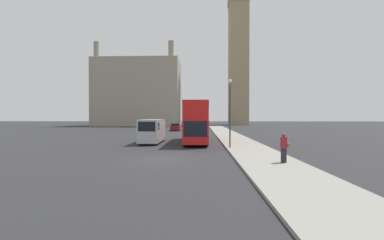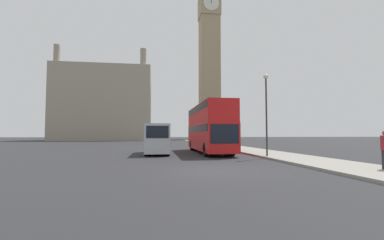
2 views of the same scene
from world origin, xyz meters
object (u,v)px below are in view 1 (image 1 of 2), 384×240
object	(u,v)px
clock_tower	(238,40)
parked_sedan	(176,127)
pedestrian	(284,148)
white_van	(152,130)
red_double_decker_bus	(197,120)
street_lamp	(230,103)

from	to	relation	value
clock_tower	parked_sedan	distance (m)	54.04
parked_sedan	clock_tower	bearing A→B (deg)	65.25
pedestrian	white_van	bearing A→B (deg)	129.70
red_double_decker_bus	pedestrian	size ratio (longest dim) A/B	6.40
white_van	street_lamp	bearing A→B (deg)	-32.24
clock_tower	red_double_decker_bus	bearing A→B (deg)	-102.14
pedestrian	parked_sedan	bearing A→B (deg)	105.26
white_van	clock_tower	bearing A→B (deg)	74.07
clock_tower	red_double_decker_bus	size ratio (longest dim) A/B	5.27
red_double_decker_bus	street_lamp	world-z (taller)	street_lamp
white_van	pedestrian	size ratio (longest dim) A/B	3.37
white_van	pedestrian	distance (m)	16.18
pedestrian	parked_sedan	xyz separation A→B (m)	(-10.29, 37.71, -0.34)
red_double_decker_bus	white_van	distance (m)	5.08
red_double_decker_bus	white_van	size ratio (longest dim) A/B	1.90
parked_sedan	street_lamp	bearing A→B (deg)	-75.37
street_lamp	clock_tower	bearing A→B (deg)	81.27
white_van	street_lamp	distance (m)	9.78
red_double_decker_bus	clock_tower	bearing A→B (deg)	77.86
street_lamp	parked_sedan	xyz separation A→B (m)	(-7.90, 30.27, -3.40)
pedestrian	street_lamp	bearing A→B (deg)	107.79
clock_tower	red_double_decker_bus	world-z (taller)	clock_tower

